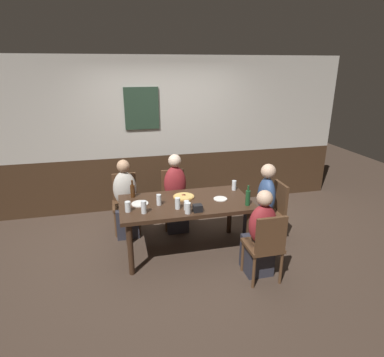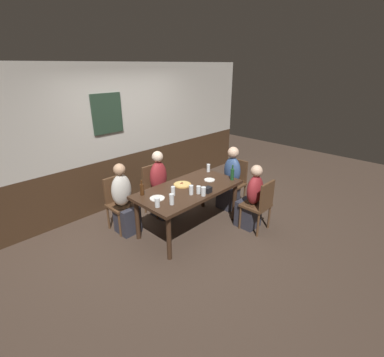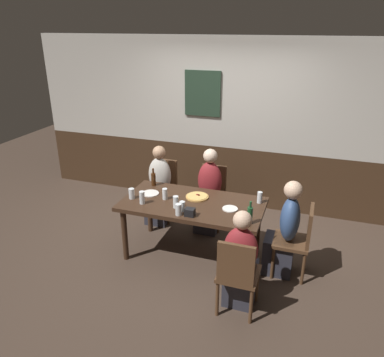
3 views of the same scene
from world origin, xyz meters
name	(u,v)px [view 3 (image 3 of 3)]	position (x,y,z in m)	size (l,w,h in m)	color
ground_plane	(193,254)	(0.00, 0.00, 0.00)	(12.00, 12.00, 0.00)	#423328
wall_back	(227,125)	(0.00, 1.65, 1.30)	(6.40, 0.13, 2.60)	#3D2819
dining_table	(193,208)	(0.00, 0.00, 0.66)	(1.72, 0.89, 0.74)	#382316
chair_mid_far	(212,193)	(0.00, 0.86, 0.50)	(0.40, 0.40, 0.88)	#513521
chair_left_far	(163,186)	(-0.76, 0.86, 0.50)	(0.40, 0.40, 0.88)	#513521
chair_head_east	(298,238)	(1.27, 0.00, 0.50)	(0.40, 0.40, 0.88)	#513521
chair_right_near	(237,273)	(0.76, -0.86, 0.50)	(0.40, 0.40, 0.88)	#513521
person_mid_far	(209,197)	(0.00, 0.70, 0.50)	(0.34, 0.37, 1.19)	#2D2D38
person_left_far	(159,191)	(-0.76, 0.70, 0.48)	(0.34, 0.37, 1.15)	#2D2D38
person_head_east	(284,235)	(1.11, 0.00, 0.50)	(0.37, 0.34, 1.18)	#2D2D38
person_right_near	(241,266)	(0.76, -0.70, 0.47)	(0.34, 0.37, 1.11)	#2D2D38
pizza	(197,197)	(0.01, 0.15, 0.75)	(0.29, 0.29, 0.03)	tan
beer_glass_half	(260,198)	(0.77, 0.25, 0.80)	(0.06, 0.06, 0.14)	silver
pint_glass_stout	(182,207)	(-0.04, -0.25, 0.79)	(0.07, 0.07, 0.12)	silver
tumbler_short	(165,194)	(-0.35, -0.02, 0.81)	(0.06, 0.06, 0.14)	silver
tumbler_water	(132,194)	(-0.75, -0.14, 0.80)	(0.07, 0.07, 0.13)	silver
pint_glass_amber	(178,210)	(-0.05, -0.36, 0.80)	(0.07, 0.07, 0.14)	silver
highball_clear	(142,198)	(-0.56, -0.23, 0.81)	(0.07, 0.07, 0.16)	silver
beer_glass_tall	(176,203)	(-0.14, -0.19, 0.80)	(0.07, 0.07, 0.15)	silver
beer_bottle_green	(250,215)	(0.75, -0.29, 0.85)	(0.06, 0.06, 0.27)	#194723
beer_bottle_brown	(153,179)	(-0.66, 0.32, 0.83)	(0.06, 0.06, 0.24)	#42230F
plate_white_large	(150,193)	(-0.59, 0.06, 0.75)	(0.22, 0.22, 0.01)	white
plate_white_small	(230,209)	(0.47, -0.03, 0.75)	(0.18, 0.18, 0.01)	white
condiment_caddy	(190,212)	(0.08, -0.33, 0.79)	(0.11, 0.09, 0.09)	black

